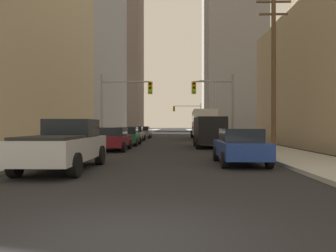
# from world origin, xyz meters

# --- Properties ---
(ground_plane) EXTENTS (400.00, 400.00, 0.00)m
(ground_plane) POSITION_xyz_m (0.00, 0.00, 0.00)
(ground_plane) COLOR black
(sidewalk_left) EXTENTS (3.37, 160.00, 0.15)m
(sidewalk_left) POSITION_xyz_m (-6.70, 50.00, 0.07)
(sidewalk_left) COLOR #9E9E99
(sidewalk_left) RESTS_ON ground
(sidewalk_right) EXTENTS (3.37, 160.00, 0.15)m
(sidewalk_right) POSITION_xyz_m (6.70, 50.00, 0.07)
(sidewalk_right) COLOR #9E9E99
(sidewalk_right) RESTS_ON ground
(city_bus) EXTENTS (2.86, 11.57, 3.40)m
(city_bus) POSITION_xyz_m (4.11, 35.51, 1.93)
(city_bus) COLOR silver
(city_bus) RESTS_ON ground
(pickup_truck_silver) EXTENTS (2.20, 5.41, 1.90)m
(pickup_truck_silver) POSITION_xyz_m (-3.40, 7.50, 0.93)
(pickup_truck_silver) COLOR #B7BABF
(pickup_truck_silver) RESTS_ON ground
(cargo_van_black) EXTENTS (2.16, 5.23, 2.26)m
(cargo_van_black) POSITION_xyz_m (3.25, 19.87, 1.29)
(cargo_van_black) COLOR black
(cargo_van_black) RESTS_ON ground
(sedan_blue) EXTENTS (1.95, 4.21, 1.52)m
(sedan_blue) POSITION_xyz_m (3.49, 9.35, 0.77)
(sedan_blue) COLOR navy
(sedan_blue) RESTS_ON ground
(sedan_maroon) EXTENTS (1.95, 4.24, 1.52)m
(sedan_maroon) POSITION_xyz_m (-3.33, 16.73, 0.77)
(sedan_maroon) COLOR maroon
(sedan_maroon) RESTS_ON ground
(sedan_green) EXTENTS (1.95, 4.22, 1.52)m
(sedan_green) POSITION_xyz_m (-3.22, 22.30, 0.77)
(sedan_green) COLOR #195938
(sedan_green) RESTS_ON ground
(sedan_beige) EXTENTS (1.95, 4.24, 1.52)m
(sedan_beige) POSITION_xyz_m (-3.49, 29.06, 0.77)
(sedan_beige) COLOR #C6B793
(sedan_beige) RESTS_ON ground
(sedan_grey) EXTENTS (1.95, 4.23, 1.52)m
(sedan_grey) POSITION_xyz_m (-3.46, 37.61, 0.77)
(sedan_grey) COLOR slate
(sedan_grey) RESTS_ON ground
(traffic_signal_near_left) EXTENTS (4.46, 0.44, 6.00)m
(traffic_signal_near_left) POSITION_xyz_m (-3.69, 23.36, 4.07)
(traffic_signal_near_left) COLOR gray
(traffic_signal_near_left) RESTS_ON ground
(traffic_signal_near_right) EXTENTS (3.59, 0.44, 6.00)m
(traffic_signal_near_right) POSITION_xyz_m (4.10, 23.36, 4.03)
(traffic_signal_near_right) COLOR gray
(traffic_signal_near_right) RESTS_ON ground
(traffic_signal_far_right) EXTENTS (5.46, 0.44, 6.00)m
(traffic_signal_far_right) POSITION_xyz_m (3.22, 58.76, 4.12)
(traffic_signal_far_right) COLOR gray
(traffic_signal_far_right) RESTS_ON ground
(utility_pole_right) EXTENTS (2.20, 0.28, 10.20)m
(utility_pole_right) POSITION_xyz_m (7.04, 16.54, 5.38)
(utility_pole_right) COLOR brown
(utility_pole_right) RESTS_ON ground
(street_lamp_right) EXTENTS (2.34, 0.32, 7.50)m
(street_lamp_right) POSITION_xyz_m (5.35, 36.71, 4.53)
(street_lamp_right) COLOR gray
(street_lamp_right) RESTS_ON ground
(building_left_mid_office) EXTENTS (14.28, 29.91, 32.75)m
(building_left_mid_office) POSITION_xyz_m (-16.28, 46.33, 16.37)
(building_left_mid_office) COLOR #93939E
(building_left_mid_office) RESTS_ON ground
(building_left_far_tower) EXTENTS (24.23, 18.13, 71.92)m
(building_left_far_tower) POSITION_xyz_m (-21.48, 90.59, 35.96)
(building_left_far_tower) COLOR #66564C
(building_left_far_tower) RESTS_ON ground
(building_right_far_highrise) EXTENTS (15.54, 23.46, 71.81)m
(building_right_far_highrise) POSITION_xyz_m (17.12, 91.20, 35.91)
(building_right_far_highrise) COLOR gray
(building_right_far_highrise) RESTS_ON ground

